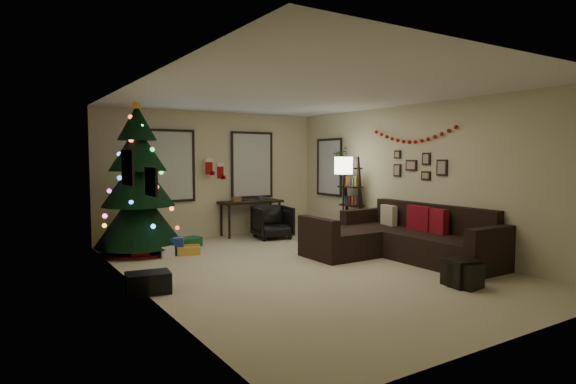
# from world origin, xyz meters

# --- Properties ---
(floor) EXTENTS (7.00, 7.00, 0.00)m
(floor) POSITION_xyz_m (0.00, 0.00, 0.00)
(floor) COLOR beige
(floor) RESTS_ON ground
(ceiling) EXTENTS (7.00, 7.00, 0.00)m
(ceiling) POSITION_xyz_m (0.00, 0.00, 2.70)
(ceiling) COLOR white
(ceiling) RESTS_ON floor
(wall_back) EXTENTS (5.00, 0.00, 5.00)m
(wall_back) POSITION_xyz_m (0.00, 3.50, 1.35)
(wall_back) COLOR beige
(wall_back) RESTS_ON floor
(wall_front) EXTENTS (5.00, 0.00, 5.00)m
(wall_front) POSITION_xyz_m (0.00, -3.50, 1.35)
(wall_front) COLOR beige
(wall_front) RESTS_ON floor
(wall_left) EXTENTS (0.00, 7.00, 7.00)m
(wall_left) POSITION_xyz_m (-2.50, 0.00, 1.35)
(wall_left) COLOR beige
(wall_left) RESTS_ON floor
(wall_right) EXTENTS (0.00, 7.00, 7.00)m
(wall_right) POSITION_xyz_m (2.50, 0.00, 1.35)
(wall_right) COLOR beige
(wall_right) RESTS_ON floor
(window_back_left) EXTENTS (1.05, 0.06, 1.50)m
(window_back_left) POSITION_xyz_m (-0.95, 3.47, 1.55)
(window_back_left) COLOR #728CB2
(window_back_left) RESTS_ON wall_back
(window_back_right) EXTENTS (1.05, 0.06, 1.50)m
(window_back_right) POSITION_xyz_m (0.95, 3.47, 1.55)
(window_back_right) COLOR #728CB2
(window_back_right) RESTS_ON wall_back
(window_right_wall) EXTENTS (0.06, 0.90, 1.30)m
(window_right_wall) POSITION_xyz_m (2.47, 2.55, 1.50)
(window_right_wall) COLOR #728CB2
(window_right_wall) RESTS_ON wall_right
(christmas_tree) EXTENTS (1.56, 1.56, 2.89)m
(christmas_tree) POSITION_xyz_m (-1.85, 2.53, 1.20)
(christmas_tree) COLOR black
(christmas_tree) RESTS_ON floor
(presents) EXTENTS (1.50, 1.01, 0.30)m
(presents) POSITION_xyz_m (-1.41, 2.23, 0.12)
(presents) COLOR #14591E
(presents) RESTS_ON floor
(sofa) EXTENTS (2.07, 3.00, 0.91)m
(sofa) POSITION_xyz_m (1.81, -0.28, 0.30)
(sofa) COLOR black
(sofa) RESTS_ON floor
(pillow_red_a) EXTENTS (0.21, 0.48, 0.46)m
(pillow_red_a) POSITION_xyz_m (2.21, -0.74, 0.64)
(pillow_red_a) COLOR maroon
(pillow_red_a) RESTS_ON sofa
(pillow_red_b) EXTENTS (0.13, 0.48, 0.48)m
(pillow_red_b) POSITION_xyz_m (2.21, -0.36, 0.64)
(pillow_red_b) COLOR maroon
(pillow_red_b) RESTS_ON sofa
(pillow_cream) EXTENTS (0.19, 0.41, 0.40)m
(pillow_cream) POSITION_xyz_m (2.21, 0.39, 0.63)
(pillow_cream) COLOR beige
(pillow_cream) RESTS_ON sofa
(ottoman_near) EXTENTS (0.44, 0.44, 0.36)m
(ottoman_near) POSITION_xyz_m (1.20, -2.02, 0.18)
(ottoman_near) COLOR black
(ottoman_near) RESTS_ON floor
(ottoman_far) EXTENTS (0.39, 0.39, 0.33)m
(ottoman_far) POSITION_xyz_m (1.18, -2.11, 0.17)
(ottoman_far) COLOR black
(ottoman_far) RESTS_ON floor
(desk) EXTENTS (1.42, 0.51, 0.77)m
(desk) POSITION_xyz_m (0.79, 3.22, 0.68)
(desk) COLOR black
(desk) RESTS_ON floor
(desk_chair) EXTENTS (0.78, 0.74, 0.70)m
(desk_chair) POSITION_xyz_m (0.96, 2.57, 0.35)
(desk_chair) COLOR black
(desk_chair) RESTS_ON floor
(bookshelf) EXTENTS (0.30, 0.51, 1.74)m
(bookshelf) POSITION_xyz_m (2.30, 1.55, 0.84)
(bookshelf) COLOR black
(bookshelf) RESTS_ON floor
(potted_plant) EXTENTS (0.55, 0.51, 0.49)m
(potted_plant) POSITION_xyz_m (2.30, 1.97, 1.81)
(potted_plant) COLOR #4C4C4C
(potted_plant) RESTS_ON bookshelf
(floor_lamp) EXTENTS (0.37, 0.37, 1.73)m
(floor_lamp) POSITION_xyz_m (1.95, 1.42, 1.45)
(floor_lamp) COLOR black
(floor_lamp) RESTS_ON floor
(art_map) EXTENTS (0.04, 0.60, 0.50)m
(art_map) POSITION_xyz_m (-2.48, 0.71, 1.59)
(art_map) COLOR black
(art_map) RESTS_ON wall_left
(art_abstract) EXTENTS (0.04, 0.45, 0.35)m
(art_abstract) POSITION_xyz_m (-2.48, -0.39, 1.44)
(art_abstract) COLOR black
(art_abstract) RESTS_ON wall_left
(gallery) EXTENTS (0.03, 1.25, 0.54)m
(gallery) POSITION_xyz_m (2.48, -0.07, 1.57)
(gallery) COLOR black
(gallery) RESTS_ON wall_right
(garland) EXTENTS (0.08, 1.90, 0.30)m
(garland) POSITION_xyz_m (2.45, 0.06, 2.13)
(garland) COLOR #A5140C
(garland) RESTS_ON wall_right
(stocking_left) EXTENTS (0.20, 0.05, 0.36)m
(stocking_left) POSITION_xyz_m (-0.14, 3.33, 1.54)
(stocking_left) COLOR #990F0C
(stocking_left) RESTS_ON wall_back
(stocking_right) EXTENTS (0.20, 0.05, 0.36)m
(stocking_right) POSITION_xyz_m (0.19, 3.49, 1.43)
(stocking_right) COLOR #990F0C
(stocking_right) RESTS_ON wall_back
(storage_bin) EXTENTS (0.59, 0.44, 0.27)m
(storage_bin) POSITION_xyz_m (-2.46, -0.11, 0.14)
(storage_bin) COLOR black
(storage_bin) RESTS_ON floor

